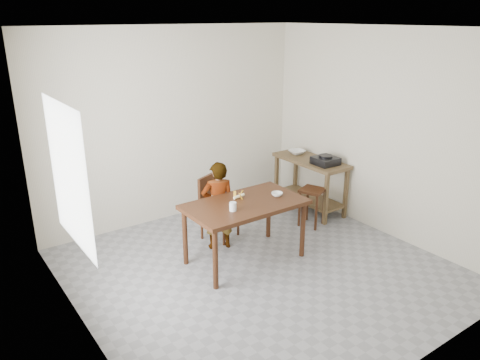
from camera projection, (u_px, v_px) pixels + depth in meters
floor at (260, 271)px, 5.48m from camera, size 4.00×4.00×0.04m
ceiling at (264, 25)px, 4.56m from camera, size 4.00×4.00×0.04m
wall_back at (173, 125)px, 6.57m from camera, size 4.00×0.04×2.70m
wall_front at (429, 224)px, 3.47m from camera, size 4.00×0.04×2.70m
wall_left at (72, 200)px, 3.91m from camera, size 0.04×4.00×2.70m
wall_right at (383, 133)px, 6.12m from camera, size 0.04×4.00×2.70m
window_pane at (68, 176)px, 4.04m from camera, size 0.02×1.10×1.30m
dining_table at (245, 232)px, 5.57m from camera, size 1.40×0.80×0.75m
prep_counter at (310, 185)px, 7.04m from camera, size 0.50×1.20×0.80m
child at (218, 206)px, 5.82m from camera, size 0.49×0.41×1.14m
dining_chair at (220, 208)px, 6.14m from camera, size 0.53×0.53×0.84m
stool at (312, 207)px, 6.55m from camera, size 0.40×0.40×0.54m
glass_tumbler at (233, 207)px, 5.21m from camera, size 0.10×0.10×0.10m
small_bowl at (277, 194)px, 5.64m from camera, size 0.17×0.17×0.04m
banana at (239, 196)px, 5.57m from camera, size 0.17×0.13×0.06m
serving_bowl at (297, 152)px, 7.16m from camera, size 0.26×0.26×0.06m
gas_burner at (325, 161)px, 6.65m from camera, size 0.33×0.33×0.11m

